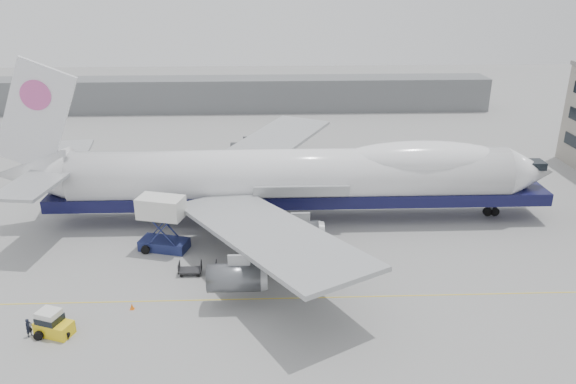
{
  "coord_description": "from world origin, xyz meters",
  "views": [
    {
      "loc": [
        -2.86,
        -51.12,
        28.71
      ],
      "look_at": [
        -0.63,
        6.0,
        5.96
      ],
      "focal_mm": 35.0,
      "sensor_mm": 36.0,
      "label": 1
    }
  ],
  "objects_px": {
    "airliner": "(297,176)",
    "baggage_tug": "(52,324)",
    "catering_truck": "(162,220)",
    "ground_worker": "(29,328)"
  },
  "relations": [
    {
      "from": "baggage_tug",
      "to": "ground_worker",
      "type": "relative_size",
      "value": 2.05
    },
    {
      "from": "airliner",
      "to": "baggage_tug",
      "type": "distance_m",
      "value": 31.81
    },
    {
      "from": "ground_worker",
      "to": "baggage_tug",
      "type": "bearing_deg",
      "value": -51.97
    },
    {
      "from": "airliner",
      "to": "ground_worker",
      "type": "relative_size",
      "value": 40.13
    },
    {
      "from": "baggage_tug",
      "to": "ground_worker",
      "type": "bearing_deg",
      "value": -151.97
    },
    {
      "from": "airliner",
      "to": "baggage_tug",
      "type": "bearing_deg",
      "value": -133.76
    },
    {
      "from": "catering_truck",
      "to": "airliner",
      "type": "bearing_deg",
      "value": 42.15
    },
    {
      "from": "baggage_tug",
      "to": "airliner",
      "type": "bearing_deg",
      "value": 66.8
    },
    {
      "from": "baggage_tug",
      "to": "ground_worker",
      "type": "xyz_separation_m",
      "value": [
        -1.88,
        -0.25,
        -0.16
      ]
    },
    {
      "from": "baggage_tug",
      "to": "ground_worker",
      "type": "distance_m",
      "value": 1.9
    }
  ]
}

